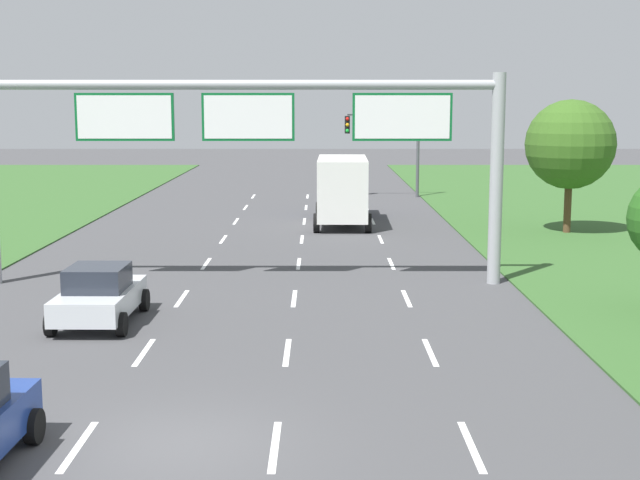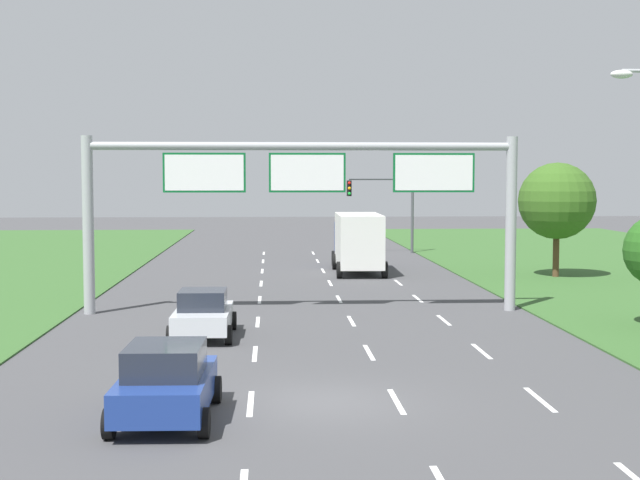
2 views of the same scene
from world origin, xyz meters
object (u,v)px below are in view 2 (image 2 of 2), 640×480
at_px(sign_gantry, 306,188).
at_px(traffic_light_mast, 385,199).
at_px(car_lead_silver, 203,314).
at_px(roadside_tree_far, 557,201).
at_px(car_near_red, 166,382).
at_px(box_truck, 357,241).

relative_size(sign_gantry, traffic_light_mast, 3.08).
relative_size(car_lead_silver, roadside_tree_far, 0.65).
xyz_separation_m(traffic_light_mast, roadside_tree_far, (7.15, -15.90, 0.24)).
xyz_separation_m(car_near_red, sign_gantry, (3.75, 15.68, 4.11)).
bearing_deg(box_truck, roadside_tree_far, -17.59).
bearing_deg(box_truck, car_near_red, -102.20).
relative_size(car_lead_silver, box_truck, 0.49).
bearing_deg(car_near_red, traffic_light_mast, 77.88).
distance_m(traffic_light_mast, roadside_tree_far, 17.44).
relative_size(car_lead_silver, sign_gantry, 0.23).
height_order(car_lead_silver, traffic_light_mast, traffic_light_mast).
bearing_deg(car_lead_silver, box_truck, 71.10).
height_order(traffic_light_mast, roadside_tree_far, roadside_tree_far).
height_order(car_near_red, box_truck, box_truck).
relative_size(car_near_red, sign_gantry, 0.24).
xyz_separation_m(sign_gantry, roadside_tree_far, (13.83, 11.41, -0.85)).
height_order(car_near_red, sign_gantry, sign_gantry).
distance_m(car_lead_silver, roadside_tree_far, 24.53).
distance_m(sign_gantry, roadside_tree_far, 17.95).
bearing_deg(car_near_red, car_lead_silver, 91.26).
height_order(car_lead_silver, box_truck, box_truck).
height_order(sign_gantry, traffic_light_mast, sign_gantry).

